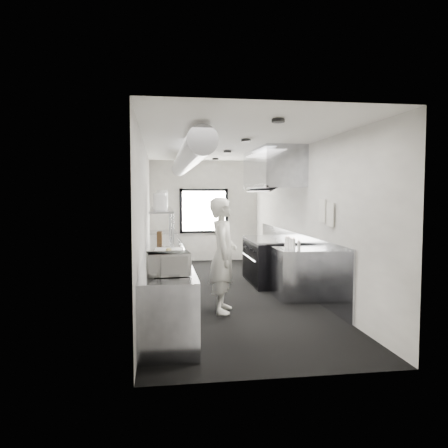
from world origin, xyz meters
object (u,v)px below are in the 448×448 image
object	(u,v)px
prep_counter	(165,275)
small_plate	(169,254)
plate_stack_d	(162,199)
squeeze_bottle_b	(294,244)
plate_stack_b	(160,201)
squeeze_bottle_a	(299,246)
plate_stack_c	(160,201)
squeeze_bottle_e	(286,242)
squeeze_bottle_d	(288,243)
deli_tub_b	(158,264)
pass_shelf	(162,210)
deli_tub_a	(156,269)
range	(269,261)
line_cook	(223,255)
microwave	(168,264)
far_work_table	(163,249)
squeeze_bottle_c	(291,244)
knife_block	(160,237)
cutting_board	(169,250)
bottle_station	(294,274)
plate_stack_a	(161,203)
exhaust_hood	(272,169)

from	to	relation	value
prep_counter	small_plate	world-z (taller)	small_plate
plate_stack_d	squeeze_bottle_b	size ratio (longest dim) A/B	2.05
plate_stack_b	squeeze_bottle_a	distance (m)	3.05
plate_stack_c	squeeze_bottle_e	world-z (taller)	plate_stack_c
squeeze_bottle_d	deli_tub_b	bearing A→B (deg)	-143.15
pass_shelf	squeeze_bottle_d	world-z (taller)	pass_shelf
squeeze_bottle_a	squeeze_bottle_b	distance (m)	0.19
deli_tub_a	small_plate	distance (m)	1.66
range	line_cook	xyz separation A→B (m)	(-1.28, -2.09, 0.44)
line_cook	squeeze_bottle_d	size ratio (longest dim) A/B	9.14
prep_counter	plate_stack_b	size ratio (longest dim) A/B	18.50
small_plate	plate_stack_c	size ratio (longest dim) A/B	0.53
line_cook	microwave	xyz separation A→B (m)	(-0.90, -1.56, 0.13)
deli_tub_b	squeeze_bottle_d	bearing A→B (deg)	36.85
prep_counter	far_work_table	size ratio (longest dim) A/B	5.00
plate_stack_c	squeeze_bottle_d	distance (m)	3.00
squeeze_bottle_b	squeeze_bottle_c	xyz separation A→B (m)	(-0.03, 0.06, -0.00)
far_work_table	knife_block	xyz separation A→B (m)	(-0.08, -2.68, 0.57)
far_work_table	cutting_board	xyz separation A→B (m)	(0.07, -3.87, 0.46)
prep_counter	line_cook	world-z (taller)	line_cook
squeeze_bottle_e	microwave	bearing A→B (deg)	-131.40
pass_shelf	squeeze_bottle_b	xyz separation A→B (m)	(2.29, -1.81, -0.54)
bottle_station	plate_stack_c	distance (m)	3.30
squeeze_bottle_a	squeeze_bottle_c	bearing A→B (deg)	105.64
knife_block	plate_stack_a	bearing A→B (deg)	-79.26
knife_block	plate_stack_b	xyz separation A→B (m)	(0.01, 0.26, 0.71)
plate_stack_c	microwave	bearing A→B (deg)	-88.92
pass_shelf	plate_stack_a	distance (m)	0.78
plate_stack_a	squeeze_bottle_d	bearing A→B (deg)	-20.23
range	plate_stack_a	bearing A→B (deg)	-168.45
plate_stack_b	line_cook	bearing A→B (deg)	-65.59
range	squeeze_bottle_a	xyz separation A→B (m)	(0.10, -1.69, 0.51)
cutting_board	squeeze_bottle_e	bearing A→B (deg)	6.02
squeeze_bottle_e	plate_stack_b	bearing A→B (deg)	151.95
squeeze_bottle_c	squeeze_bottle_d	distance (m)	0.15
knife_block	squeeze_bottle_d	distance (m)	2.55
squeeze_bottle_a	squeeze_bottle_c	size ratio (longest dim) A/B	0.90
squeeze_bottle_b	deli_tub_a	bearing A→B (deg)	-140.79
line_cook	knife_block	xyz separation A→B (m)	(-0.99, 1.92, 0.10)
exhaust_hood	deli_tub_b	size ratio (longest dim) A/B	16.63
squeeze_bottle_d	pass_shelf	bearing A→B (deg)	144.75
range	plate_stack_c	bearing A→B (deg)	166.96
plate_stack_c	plate_stack_b	bearing A→B (deg)	-91.67
exhaust_hood	plate_stack_c	xyz separation A→B (m)	(-2.31, 0.52, -0.66)
plate_stack_b	range	bearing A→B (deg)	-2.11
line_cook	squeeze_bottle_b	bearing A→B (deg)	-55.76
cutting_board	plate_stack_b	size ratio (longest dim) A/B	2.02
deli_tub_a	squeeze_bottle_a	size ratio (longest dim) A/B	0.78
pass_shelf	plate_stack_b	world-z (taller)	plate_stack_b
exhaust_hood	deli_tub_a	bearing A→B (deg)	-124.63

